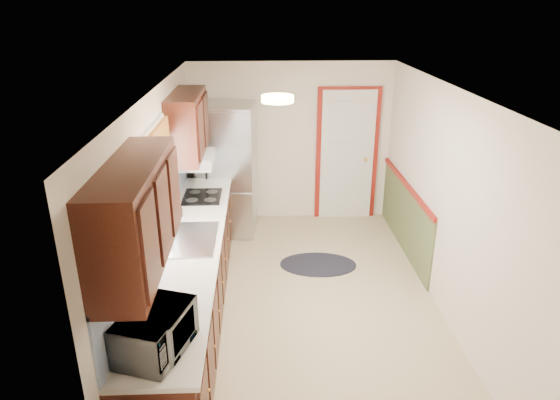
{
  "coord_description": "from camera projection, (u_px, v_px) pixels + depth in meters",
  "views": [
    {
      "loc": [
        -0.47,
        -4.78,
        3.2
      ],
      "look_at": [
        -0.26,
        0.32,
        1.15
      ],
      "focal_mm": 32.0,
      "sensor_mm": 36.0,
      "label": 1
    }
  ],
  "objects": [
    {
      "name": "refrigerator",
      "position": [
        227.0,
        169.0,
        7.16
      ],
      "size": [
        0.85,
        0.82,
        1.88
      ],
      "rotation": [
        0.0,
        0.0,
        -0.09
      ],
      "color": "#B7B7BC",
      "rests_on": "ground"
    },
    {
      "name": "microwave",
      "position": [
        155.0,
        328.0,
        3.38
      ],
      "size": [
        0.47,
        0.64,
        0.38
      ],
      "primitive_type": "imported",
      "rotation": [
        0.0,
        0.0,
        1.26
      ],
      "color": "white",
      "rests_on": "kitchen_run"
    },
    {
      "name": "room_shell",
      "position": [
        306.0,
        207.0,
        5.2
      ],
      "size": [
        3.2,
        5.2,
        2.52
      ],
      "color": "tan",
      "rests_on": "ground"
    },
    {
      "name": "kitchen_run",
      "position": [
        186.0,
        255.0,
        5.03
      ],
      "size": [
        0.63,
        4.0,
        2.2
      ],
      "color": "#34130B",
      "rests_on": "ground"
    },
    {
      "name": "rug",
      "position": [
        318.0,
        264.0,
        6.48
      ],
      "size": [
        1.04,
        0.71,
        0.01
      ],
      "primitive_type": "ellipsoid",
      "rotation": [
        0.0,
        0.0,
        -0.07
      ],
      "color": "black",
      "rests_on": "ground"
    },
    {
      "name": "ceiling_fixture",
      "position": [
        278.0,
        99.0,
        4.57
      ],
      "size": [
        0.3,
        0.3,
        0.06
      ],
      "primitive_type": "cylinder",
      "color": "#FFD88C",
      "rests_on": "room_shell"
    },
    {
      "name": "cooktop",
      "position": [
        202.0,
        197.0,
        6.15
      ],
      "size": [
        0.46,
        0.55,
        0.02
      ],
      "primitive_type": "cube",
      "color": "black",
      "rests_on": "kitchen_run"
    },
    {
      "name": "back_wall_trim",
      "position": [
        359.0,
        168.0,
        7.4
      ],
      "size": [
        1.12,
        2.3,
        2.08
      ],
      "color": "maroon",
      "rests_on": "ground"
    }
  ]
}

